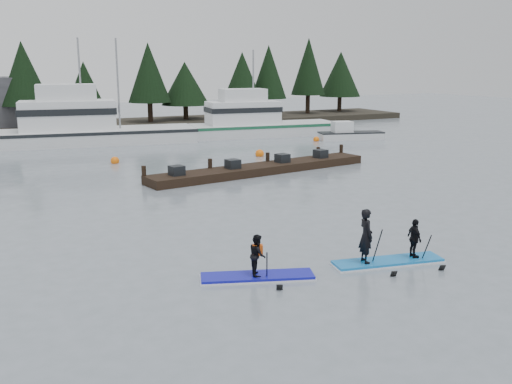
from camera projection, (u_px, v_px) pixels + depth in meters
name	position (u px, v px, depth m)	size (l,w,h in m)	color
ground	(341.00, 262.00, 18.18)	(160.00, 160.00, 0.00)	slate
far_shore	(87.00, 127.00, 54.70)	(70.00, 8.00, 0.60)	#2D281E
treeline	(88.00, 130.00, 54.76)	(60.00, 4.00, 8.00)	black
fishing_boat_large	(88.00, 135.00, 44.96)	(16.18, 6.66, 9.08)	silver
fishing_boat_medium	(256.00, 129.00, 50.07)	(14.04, 5.58, 8.24)	silver
skiff	(351.00, 136.00, 47.65)	(5.34, 1.60, 0.62)	silver
floating_dock	(262.00, 169.00, 33.08)	(14.20, 1.89, 0.47)	black
buoy_d	(260.00, 156.00, 39.06)	(0.60, 0.60, 0.60)	orange
buoy_c	(316.00, 141.00, 46.68)	(0.49, 0.49, 0.49)	orange
buoy_b	(115.00, 163.00, 36.32)	(0.54, 0.54, 0.54)	orange
paddleboard_solo	(257.00, 265.00, 16.73)	(3.40, 1.89, 1.82)	#1213A9
paddleboard_duo	(386.00, 245.00, 17.93)	(3.65, 1.64, 2.29)	#1471BF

